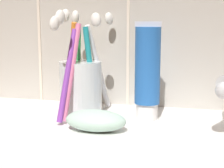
# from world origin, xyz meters

# --- Properties ---
(sink_counter) EXTENTS (0.68, 0.32, 0.02)m
(sink_counter) POSITION_xyz_m (0.00, 0.00, 0.01)
(sink_counter) COLOR white
(sink_counter) RESTS_ON ground
(toothbrush_cup) EXTENTS (0.09, 0.16, 0.17)m
(toothbrush_cup) POSITION_xyz_m (-0.04, 0.07, 0.07)
(toothbrush_cup) COLOR silver
(toothbrush_cup) RESTS_ON sink_counter
(toothpaste_tube) EXTENTS (0.04, 0.04, 0.15)m
(toothpaste_tube) POSITION_xyz_m (0.07, 0.07, 0.10)
(toothpaste_tube) COLOR white
(toothpaste_tube) RESTS_ON sink_counter
(soap_bar) EXTENTS (0.09, 0.05, 0.03)m
(soap_bar) POSITION_xyz_m (0.01, -0.01, 0.04)
(soap_bar) COLOR silver
(soap_bar) RESTS_ON sink_counter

